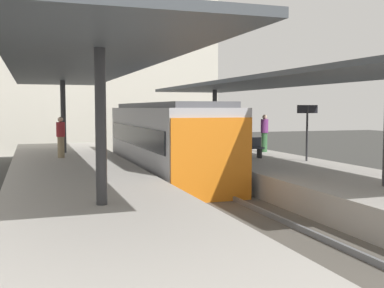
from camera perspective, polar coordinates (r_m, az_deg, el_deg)
name	(u,v)px	position (r m, az deg, el deg)	size (l,w,h in m)	color
ground_plane	(194,198)	(16.27, 0.22, -6.59)	(80.00, 80.00, 0.00)	#383835
platform_left	(80,190)	(15.38, -13.35, -5.45)	(4.40, 28.00, 1.00)	#ADA8A0
platform_right	(291,179)	(17.77, 11.92, -4.12)	(4.40, 28.00, 1.00)	#ADA8A0
track_ballast	(194,196)	(16.25, 0.22, -6.24)	(3.20, 28.00, 0.20)	#59544C
rail_near_side	(174,192)	(16.00, -2.23, -5.79)	(0.08, 28.00, 0.14)	slate
rail_far_side	(213,189)	(16.46, 2.60, -5.51)	(0.08, 28.00, 0.14)	slate
commuter_train	(166,141)	(19.32, -3.12, 0.31)	(2.78, 10.45, 3.10)	#ADADB2
canopy_left	(74,69)	(16.61, -14.06, 8.75)	(4.18, 21.00, 3.53)	#333335
canopy_right	(274,83)	(18.82, 9.90, 7.29)	(4.18, 21.00, 3.19)	#333335
platform_bench	(247,147)	(19.75, 6.64, -0.39)	(1.40, 0.41, 0.86)	black
platform_sign	(307,120)	(19.12, 13.75, 2.84)	(0.90, 0.08, 2.21)	#262628
passenger_near_bench	(264,132)	(22.75, 8.74, 1.39)	(0.36, 0.36, 1.78)	#386B3D
passenger_mid_platform	(61,137)	(20.60, -15.58, 0.88)	(0.36, 0.36, 1.72)	#998460
station_building_backdrop	(87,75)	(35.40, -12.52, 8.17)	(18.00, 6.00, 11.00)	beige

